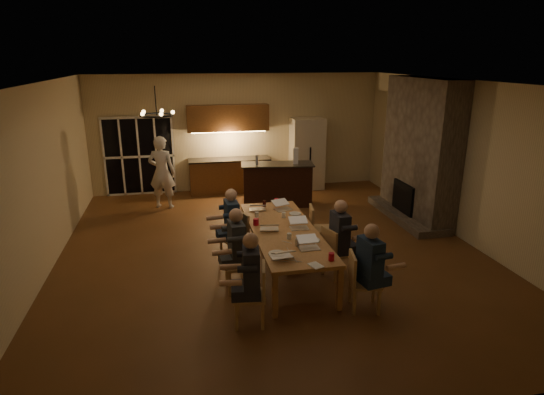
{
  "coord_description": "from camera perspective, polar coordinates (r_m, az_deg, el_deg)",
  "views": [
    {
      "loc": [
        -1.65,
        -8.02,
        3.64
      ],
      "look_at": [
        0.09,
        0.3,
        0.99
      ],
      "focal_mm": 30.0,
      "sensor_mm": 36.0,
      "label": 1
    }
  ],
  "objects": [
    {
      "name": "floor",
      "position": [
        8.96,
        -0.14,
        -6.64
      ],
      "size": [
        9.0,
        9.0,
        0.0
      ],
      "primitive_type": "plane",
      "color": "brown",
      "rests_on": "ground"
    },
    {
      "name": "back_wall",
      "position": [
        12.81,
        -4.28,
        8.12
      ],
      "size": [
        8.0,
        0.04,
        3.2
      ],
      "primitive_type": "cube",
      "color": "beige",
      "rests_on": "ground"
    },
    {
      "name": "left_wall",
      "position": [
        8.6,
        -27.39,
        1.65
      ],
      "size": [
        0.04,
        9.0,
        3.2
      ],
      "primitive_type": "cube",
      "color": "beige",
      "rests_on": "ground"
    },
    {
      "name": "right_wall",
      "position": [
        10.03,
        23.03,
        4.21
      ],
      "size": [
        0.04,
        9.0,
        3.2
      ],
      "primitive_type": "cube",
      "color": "beige",
      "rests_on": "ground"
    },
    {
      "name": "ceiling",
      "position": [
        8.2,
        -0.16,
        14.4
      ],
      "size": [
        8.0,
        9.0,
        0.04
      ],
      "primitive_type": "cube",
      "color": "white",
      "rests_on": "back_wall"
    },
    {
      "name": "french_doors",
      "position": [
        12.8,
        -16.31,
        4.95
      ],
      "size": [
        1.86,
        0.08,
        2.1
      ],
      "primitive_type": "cube",
      "color": "black",
      "rests_on": "ground"
    },
    {
      "name": "fireplace",
      "position": [
        10.85,
        18.09,
        5.64
      ],
      "size": [
        0.58,
        2.5,
        3.2
      ],
      "primitive_type": "cube",
      "color": "#60574C",
      "rests_on": "ground"
    },
    {
      "name": "kitchenette",
      "position": [
        12.53,
        -5.41,
        6.03
      ],
      "size": [
        2.24,
        0.68,
        2.4
      ],
      "primitive_type": null,
      "color": "brown",
      "rests_on": "ground"
    },
    {
      "name": "refrigerator",
      "position": [
        12.95,
        4.4,
        5.51
      ],
      "size": [
        0.9,
        0.68,
        2.0
      ],
      "primitive_type": "cube",
      "color": "beige",
      "rests_on": "ground"
    },
    {
      "name": "dining_table",
      "position": [
        8.07,
        1.53,
        -6.54
      ],
      "size": [
        1.1,
        3.13,
        0.75
      ],
      "primitive_type": "cube",
      "color": "#BE834C",
      "rests_on": "ground"
    },
    {
      "name": "bar_island",
      "position": [
        11.46,
        0.66,
        1.64
      ],
      "size": [
        1.87,
        0.92,
        1.08
      ],
      "primitive_type": "cube",
      "rotation": [
        0.0,
        0.0,
        -0.13
      ],
      "color": "black",
      "rests_on": "ground"
    },
    {
      "name": "chair_left_near",
      "position": [
        6.5,
        -2.83,
        -12.1
      ],
      "size": [
        0.51,
        0.51,
        0.89
      ],
      "primitive_type": null,
      "rotation": [
        0.0,
        0.0,
        -1.75
      ],
      "color": "tan",
      "rests_on": "ground"
    },
    {
      "name": "chair_left_mid",
      "position": [
        7.38,
        -4.19,
        -8.36
      ],
      "size": [
        0.45,
        0.45,
        0.89
      ],
      "primitive_type": null,
      "rotation": [
        0.0,
        0.0,
        -1.54
      ],
      "color": "tan",
      "rests_on": "ground"
    },
    {
      "name": "chair_left_far",
      "position": [
        8.43,
        -4.82,
        -5.0
      ],
      "size": [
        0.56,
        0.56,
        0.89
      ],
      "primitive_type": null,
      "rotation": [
        0.0,
        0.0,
        -1.25
      ],
      "color": "tan",
      "rests_on": "ground"
    },
    {
      "name": "chair_right_near",
      "position": [
        6.96,
        11.59,
        -10.34
      ],
      "size": [
        0.52,
        0.52,
        0.89
      ],
      "primitive_type": null,
      "rotation": [
        0.0,
        0.0,
        1.37
      ],
      "color": "tan",
      "rests_on": "ground"
    },
    {
      "name": "chair_right_mid",
      "position": [
        7.88,
        8.31,
        -6.76
      ],
      "size": [
        0.54,
        0.54,
        0.89
      ],
      "primitive_type": null,
      "rotation": [
        0.0,
        0.0,
        1.84
      ],
      "color": "tan",
      "rests_on": "ground"
    },
    {
      "name": "chair_right_far",
      "position": [
        8.87,
        6.21,
        -3.87
      ],
      "size": [
        0.51,
        0.51,
        0.89
      ],
      "primitive_type": null,
      "rotation": [
        0.0,
        0.0,
        1.4
      ],
      "color": "tan",
      "rests_on": "ground"
    },
    {
      "name": "person_left_near",
      "position": [
        6.37,
        -2.62,
        -10.26
      ],
      "size": [
        0.66,
        0.66,
        1.38
      ],
      "primitive_type": null,
      "rotation": [
        0.0,
        0.0,
        -1.69
      ],
      "color": "#23242D",
      "rests_on": "ground"
    },
    {
      "name": "person_right_near",
      "position": [
        6.82,
        12.1,
        -8.71
      ],
      "size": [
        0.69,
        0.69,
        1.38
      ],
      "primitive_type": null,
      "rotation": [
        0.0,
        0.0,
        1.73
      ],
      "color": "#1C2E46",
      "rests_on": "ground"
    },
    {
      "name": "person_left_mid",
      "position": [
        7.3,
        -4.44,
        -6.54
      ],
      "size": [
        0.64,
        0.64,
        1.38
      ],
      "primitive_type": null,
      "rotation": [
        0.0,
        0.0,
        -1.5
      ],
      "color": "#363B40",
      "rests_on": "ground"
    },
    {
      "name": "person_right_mid",
      "position": [
        7.77,
        8.45,
        -5.18
      ],
      "size": [
        0.63,
        0.63,
        1.38
      ],
      "primitive_type": null,
      "rotation": [
        0.0,
        0.0,
        1.62
      ],
      "color": "#23242D",
      "rests_on": "ground"
    },
    {
      "name": "person_left_far",
      "position": [
        8.32,
        -5.04,
        -3.5
      ],
      "size": [
        0.64,
        0.64,
        1.38
      ],
      "primitive_type": null,
      "rotation": [
        0.0,
        0.0,
        -1.51
      ],
      "color": "#1C2E46",
      "rests_on": "ground"
    },
    {
      "name": "standing_person",
      "position": [
        11.51,
        -13.65,
        3.09
      ],
      "size": [
        0.76,
        0.61,
        1.81
      ],
      "primitive_type": "imported",
      "rotation": [
        0.0,
        0.0,
        2.83
      ],
      "color": "silver",
      "rests_on": "ground"
    },
    {
      "name": "chandelier",
      "position": [
        7.49,
        -14.28,
        9.99
      ],
      "size": [
        0.53,
        0.53,
        0.03
      ],
      "primitive_type": "torus",
      "color": "black",
      "rests_on": "ceiling"
    },
    {
      "name": "laptop_a",
      "position": [
        6.85,
        1.13,
        -6.58
      ],
      "size": [
        0.35,
        0.31,
        0.23
      ],
      "primitive_type": null,
      "rotation": [
        0.0,
        0.0,
        3.25
      ],
      "color": "silver",
      "rests_on": "dining_table"
    },
    {
      "name": "laptop_b",
      "position": [
        7.15,
        4.69,
        -5.58
      ],
      "size": [
        0.32,
        0.28,
        0.23
      ],
      "primitive_type": null,
      "rotation": [
        0.0,
        0.0,
        0.02
      ],
      "color": "silver",
      "rests_on": "dining_table"
    },
    {
      "name": "laptop_c",
      "position": [
        7.89,
        -0.33,
        -3.25
      ],
      "size": [
        0.37,
        0.33,
        0.23
      ],
      "primitive_type": null,
      "rotation": [
        0.0,
        0.0,
        2.95
      ],
      "color": "silver",
      "rests_on": "dining_table"
    },
    {
      "name": "laptop_d",
      "position": [
        7.94,
        3.45,
        -3.15
      ],
      "size": [
        0.33,
        0.29,
        0.23
      ],
      "primitive_type": null,
      "rotation": [
        0.0,
        0.0,
        -0.04
      ],
      "color": "silver",
      "rests_on": "dining_table"
    },
    {
      "name": "laptop_e",
      "position": [
        8.9,
        -1.87,
        -0.85
      ],
      "size": [
        0.34,
        0.31,
        0.23
      ],
      "primitive_type": null,
      "rotation": [
        0.0,
        0.0,
        3.05
      ],
      "color": "silver",
      "rests_on": "dining_table"
    },
    {
      "name": "laptop_f",
      "position": [
        8.9,
        1.4,
        -0.85
      ],
      "size": [
        0.39,
        0.37,
        0.23
      ],
      "primitive_type": null,
      "rotation": [
        0.0,
        0.0,
        0.32
      ],
      "color": "silver",
      "rests_on": "dining_table"
    },
    {
      "name": "mug_front",
      "position": [
        7.52,
        2.17,
        -4.86
      ],
      "size": [
        0.08,
        0.08,
        0.1
      ],
      "primitive_type": "cylinder",
      "color": "silver",
      "rests_on": "dining_table"
    },
    {
      "name": "mug_mid",
      "position": [
        8.49,
        1.48,
        -2.2
      ],
      "size": [
        0.08,
        0.08,
        0.1
      ],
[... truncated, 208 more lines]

